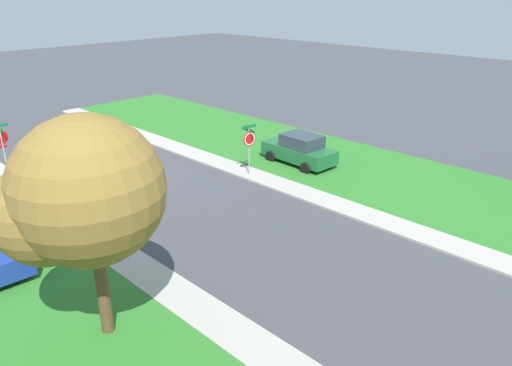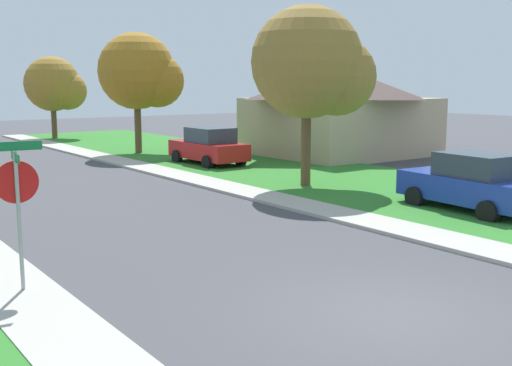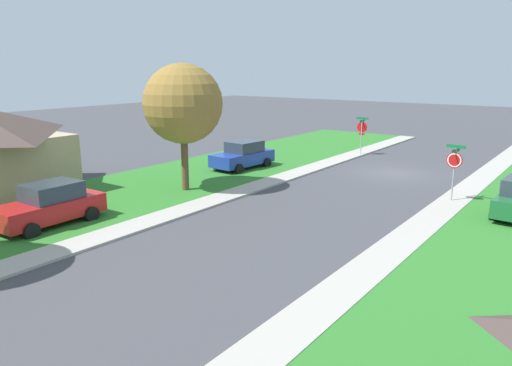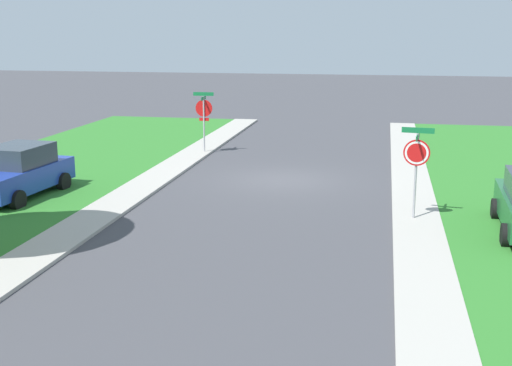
{
  "view_description": "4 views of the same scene",
  "coord_description": "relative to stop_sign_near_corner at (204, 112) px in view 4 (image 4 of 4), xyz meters",
  "views": [
    {
      "loc": [
        12.32,
        21.55,
        9.38
      ],
      "look_at": [
        -1.62,
        8.07,
        1.4
      ],
      "focal_mm": 33.6,
      "sensor_mm": 36.0,
      "label": 1
    },
    {
      "loc": [
        -7.57,
        -6.46,
        3.77
      ],
      "look_at": [
        1.14,
        5.41,
        1.4
      ],
      "focal_mm": 43.59,
      "sensor_mm": 36.0,
      "label": 2
    },
    {
      "loc": [
        -10.34,
        28.5,
        6.31
      ],
      "look_at": [
        1.82,
        11.75,
        1.4
      ],
      "focal_mm": 34.41,
      "sensor_mm": 36.0,
      "label": 3
    },
    {
      "loc": [
        -3.64,
        24.16,
        5.51
      ],
      "look_at": [
        -0.26,
        6.63,
        1.4
      ],
      "focal_mm": 47.04,
      "sensor_mm": 36.0,
      "label": 4
    }
  ],
  "objects": [
    {
      "name": "car_blue_near_corner",
      "position": [
        3.93,
        9.09,
        -1.0
      ],
      "size": [
        2.29,
        4.43,
        1.76
      ],
      "color": "#1E389E",
      "rests_on": "ground"
    },
    {
      "name": "sidewalk_west",
      "position": [
        -9.01,
        16.78,
        -1.83
      ],
      "size": [
        1.4,
        56.0,
        0.1
      ],
      "primitive_type": "cube",
      "color": "#ADA89E",
      "rests_on": "ground"
    },
    {
      "name": "stop_sign_near_corner",
      "position": [
        0.0,
        0.0,
        0.0
      ],
      "size": [
        0.92,
        0.92,
        2.77
      ],
      "color": "#9E9EA3",
      "rests_on": "ground"
    },
    {
      "name": "stop_sign_far_corner",
      "position": [
        -8.91,
        9.49,
        0.01
      ],
      "size": [
        0.91,
        0.91,
        2.77
      ],
      "color": "#9E9EA3",
      "rests_on": "ground"
    },
    {
      "name": "ground_plane",
      "position": [
        -4.31,
        4.78,
        -1.88
      ],
      "size": [
        120.0,
        120.0,
        0.0
      ],
      "primitive_type": "plane",
      "color": "#424247"
    }
  ]
}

